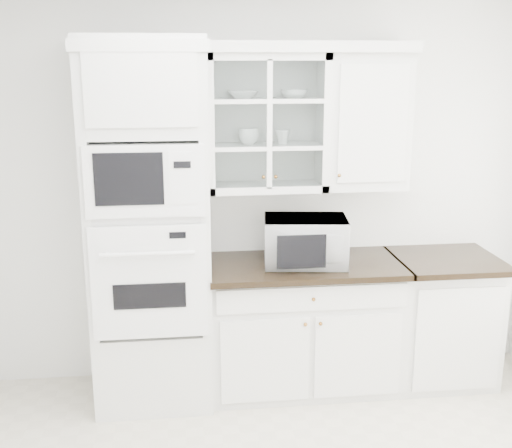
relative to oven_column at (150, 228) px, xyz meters
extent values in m
cube|color=white|center=(0.75, 0.32, 0.15)|extent=(4.00, 0.02, 2.70)
cube|color=silver|center=(0.00, 0.01, 0.00)|extent=(0.76, 0.65, 2.40)
cube|color=white|center=(0.00, -0.33, -0.26)|extent=(0.70, 0.03, 0.72)
cube|color=black|center=(0.00, -0.35, -0.34)|extent=(0.44, 0.01, 0.16)
cube|color=white|center=(0.00, -0.33, 0.37)|extent=(0.70, 0.03, 0.43)
cube|color=black|center=(-0.09, -0.35, 0.39)|extent=(0.40, 0.01, 0.31)
cube|color=silver|center=(1.03, 0.03, -0.76)|extent=(1.30, 0.60, 0.88)
cube|color=black|center=(1.03, 0.00, -0.30)|extent=(1.32, 0.67, 0.04)
cube|color=silver|center=(2.03, 0.03, -0.76)|extent=(0.70, 0.60, 0.88)
cube|color=black|center=(2.03, 0.00, -0.30)|extent=(0.72, 0.67, 0.04)
cube|color=silver|center=(0.78, 0.17, 0.65)|extent=(0.80, 0.33, 0.90)
cube|color=silver|center=(0.78, 0.17, 0.50)|extent=(0.74, 0.29, 0.02)
cube|color=silver|center=(0.78, 0.17, 0.80)|extent=(0.74, 0.29, 0.02)
cube|color=silver|center=(1.46, 0.17, 0.65)|extent=(0.55, 0.33, 0.90)
cube|color=white|center=(0.68, 0.14, 1.14)|extent=(2.14, 0.38, 0.07)
imported|color=white|center=(1.03, 0.01, -0.12)|extent=(0.60, 0.52, 0.32)
imported|color=white|center=(0.63, 0.17, 0.84)|extent=(0.20, 0.20, 0.05)
imported|color=white|center=(0.97, 0.17, 0.84)|extent=(0.19, 0.19, 0.06)
imported|color=white|center=(0.66, 0.15, 0.56)|extent=(0.17, 0.17, 0.11)
imported|color=white|center=(0.89, 0.16, 0.56)|extent=(0.12, 0.12, 0.09)
camera|label=1|loc=(0.22, -4.06, 1.07)|focal=45.00mm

